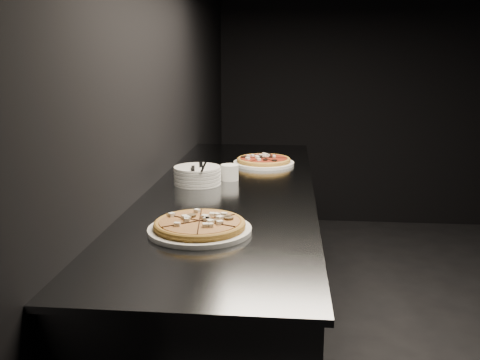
# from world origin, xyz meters

# --- Properties ---
(wall_left) EXTENTS (0.02, 5.00, 2.80)m
(wall_left) POSITION_xyz_m (-2.50, 0.00, 1.40)
(wall_left) COLOR black
(wall_left) RESTS_ON floor
(counter) EXTENTS (0.74, 2.44, 0.92)m
(counter) POSITION_xyz_m (-2.13, 0.00, 0.46)
(counter) COLOR #5B5D62
(counter) RESTS_ON floor
(pizza_mushroom) EXTENTS (0.41, 0.41, 0.04)m
(pizza_mushroom) POSITION_xyz_m (-2.17, -0.63, 0.94)
(pizza_mushroom) COLOR white
(pizza_mushroom) RESTS_ON counter
(pizza_tomato) EXTENTS (0.33, 0.33, 0.04)m
(pizza_tomato) POSITION_xyz_m (-2.01, 0.55, 0.94)
(pizza_tomato) COLOR white
(pizza_tomato) RESTS_ON counter
(plate_stack) EXTENTS (0.22, 0.22, 0.08)m
(plate_stack) POSITION_xyz_m (-2.30, 0.06, 0.96)
(plate_stack) COLOR white
(plate_stack) RESTS_ON counter
(cutlery) EXTENTS (0.08, 0.23, 0.01)m
(cutlery) POSITION_xyz_m (-2.29, 0.05, 1.00)
(cutlery) COLOR #B6B9BD
(cutlery) RESTS_ON plate_stack
(ramekin) EXTENTS (0.09, 0.09, 0.08)m
(ramekin) POSITION_xyz_m (-2.16, 0.15, 0.96)
(ramekin) COLOR silver
(ramekin) RESTS_ON counter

